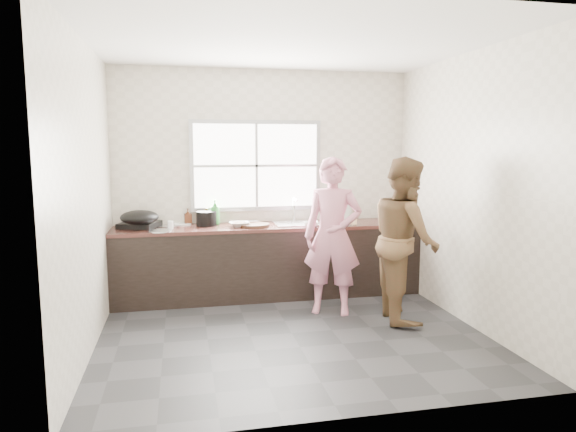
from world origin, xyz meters
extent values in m
cube|color=#2A2A2D|center=(0.00, 0.00, -0.01)|extent=(3.60, 3.20, 0.01)
cube|color=silver|center=(0.00, 0.00, 2.71)|extent=(3.60, 3.20, 0.01)
cube|color=beige|center=(0.00, 1.60, 1.35)|extent=(3.60, 0.01, 2.70)
cube|color=beige|center=(-1.80, 0.00, 1.35)|extent=(0.01, 3.20, 2.70)
cube|color=silver|center=(1.80, 0.00, 1.35)|extent=(0.01, 3.20, 2.70)
cube|color=beige|center=(0.00, -1.60, 1.35)|extent=(3.60, 0.01, 2.70)
cube|color=black|center=(0.00, 1.29, 0.41)|extent=(3.60, 0.62, 0.82)
cube|color=#391C17|center=(0.00, 1.29, 0.84)|extent=(3.60, 0.64, 0.04)
cube|color=silver|center=(0.35, 1.29, 0.86)|extent=(0.55, 0.45, 0.02)
cylinder|color=silver|center=(0.35, 1.49, 1.01)|extent=(0.02, 0.02, 0.30)
cube|color=#9EA0A5|center=(-0.10, 1.59, 1.55)|extent=(1.60, 0.05, 1.10)
cube|color=white|center=(-0.10, 1.57, 1.55)|extent=(1.50, 0.01, 1.00)
imported|color=pink|center=(0.56, 0.53, 0.78)|extent=(0.67, 0.56, 1.57)
imported|color=brown|center=(1.23, 0.20, 0.84)|extent=(0.75, 0.90, 1.68)
cylinder|color=black|center=(-0.19, 1.19, 0.88)|extent=(0.44, 0.44, 0.04)
cube|color=silver|center=(-0.21, 1.34, 0.90)|extent=(0.21, 0.15, 0.01)
imported|color=silver|center=(-0.36, 1.22, 0.89)|extent=(0.24, 0.24, 0.06)
imported|color=silver|center=(0.83, 1.10, 0.89)|extent=(0.21, 0.21, 0.07)
imported|color=silver|center=(0.46, 1.08, 0.89)|extent=(0.24, 0.24, 0.07)
cylinder|color=black|center=(-0.72, 1.38, 0.94)|extent=(0.31, 0.31, 0.17)
cylinder|color=silver|center=(-1.00, 1.51, 0.87)|extent=(0.26, 0.26, 0.02)
imported|color=#2D8C36|center=(-0.62, 1.45, 1.01)|extent=(0.13, 0.13, 0.30)
imported|color=#452111|center=(-0.94, 1.52, 0.95)|extent=(0.09, 0.09, 0.18)
imported|color=#442E11|center=(-0.71, 1.52, 0.95)|extent=(0.16, 0.16, 0.17)
cylinder|color=white|center=(-1.13, 1.21, 0.91)|extent=(0.08, 0.08, 0.09)
cube|color=black|center=(-1.48, 1.43, 0.89)|extent=(0.51, 0.51, 0.06)
ellipsoid|color=black|center=(-1.47, 1.24, 1.00)|extent=(0.50, 0.50, 0.16)
cube|color=silver|center=(0.85, 1.19, 0.99)|extent=(0.39, 0.30, 0.27)
cylinder|color=#B6B8BD|center=(-1.24, 1.08, 0.87)|extent=(0.31, 0.31, 0.01)
cylinder|color=#A7A9AE|center=(-1.16, 1.41, 0.87)|extent=(0.35, 0.35, 0.01)
camera|label=1|loc=(-1.00, -4.63, 1.79)|focal=32.00mm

